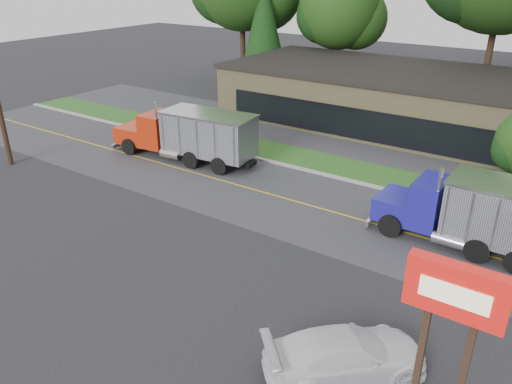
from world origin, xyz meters
TOP-DOWN VIEW (x-y plane):
  - ground at (0.00, 0.00)m, footprint 140.00×140.00m
  - road at (0.00, 9.00)m, footprint 60.00×8.00m
  - center_line at (0.00, 9.00)m, footprint 60.00×0.12m
  - curb at (0.00, 13.20)m, footprint 60.00×0.30m
  - grass_verge at (0.00, 15.00)m, footprint 60.00×3.40m
  - far_parking at (0.00, 20.00)m, footprint 60.00×7.00m
  - strip_mall at (2.00, 26.00)m, footprint 32.00×12.00m
  - tree_far_b at (-9.87, 34.10)m, footprint 8.27×7.79m
  - evergreen_left at (-16.00, 30.00)m, footprint 4.93×4.93m
  - dump_truck_red at (-8.77, 10.58)m, footprint 10.37×3.49m
  - dump_truck_blue at (8.85, 9.34)m, footprint 7.88×2.75m
  - rally_car at (7.50, -0.91)m, footprint 5.11×5.14m

SIDE VIEW (x-z plane):
  - ground at x=0.00m, z-range 0.00..0.00m
  - road at x=0.00m, z-range -0.01..0.01m
  - center_line at x=0.00m, z-range 0.00..0.00m
  - curb at x=0.00m, z-range -0.06..0.06m
  - grass_verge at x=0.00m, z-range -0.01..0.01m
  - far_parking at x=0.00m, z-range -0.01..0.01m
  - rally_car at x=7.50m, z-range 0.00..1.50m
  - dump_truck_blue at x=8.85m, z-range 0.12..3.48m
  - dump_truck_red at x=-8.77m, z-range 0.13..3.49m
  - strip_mall at x=2.00m, z-range 0.00..4.00m
  - evergreen_left at x=-16.00m, z-range 0.56..11.76m
  - tree_far_b at x=-9.87m, z-range 1.63..13.43m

